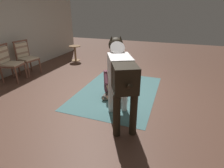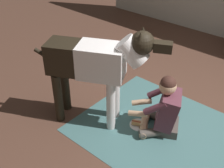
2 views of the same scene
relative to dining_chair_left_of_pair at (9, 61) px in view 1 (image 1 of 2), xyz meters
The scene contains 8 objects.
ground_plane 2.82m from the dining_chair_left_of_pair, 85.74° to the right, with size 14.20×14.20×0.00m, color brown.
area_rug 3.01m from the dining_chair_left_of_pair, 84.52° to the right, with size 2.48×1.76×0.01m, color #477374.
dining_chair_left_of_pair is the anchor object (origin of this frame).
dining_chair_right_of_pair 0.59m from the dining_chair_left_of_pair, ahead, with size 0.52×0.52×0.98m.
person_sitting_on_floor 2.92m from the dining_chair_left_of_pair, 88.56° to the right, with size 0.72×0.63×0.81m.
large_dog 3.40m from the dining_chair_left_of_pair, 102.00° to the right, with size 1.55×0.88×1.38m.
hot_dog_on_plate 3.10m from the dining_chair_left_of_pair, 93.57° to the right, with size 0.25×0.25×0.06m.
round_side_table 2.41m from the dining_chair_left_of_pair, 14.80° to the right, with size 0.42×0.42×0.56m.
Camera 1 is at (-3.57, -1.36, 1.85)m, focal length 28.62 mm.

